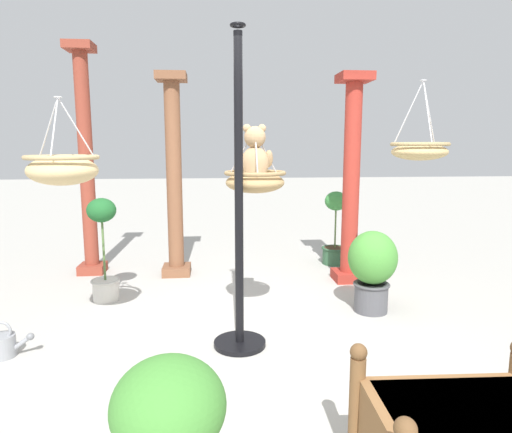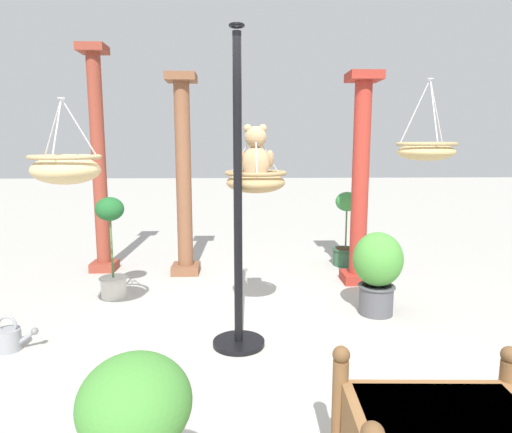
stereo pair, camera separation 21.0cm
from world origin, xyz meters
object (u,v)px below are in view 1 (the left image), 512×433
Objects in this scene: greenhouse_pillar_right at (174,181)px; potted_plant_flowering_red at (335,231)px; greenhouse_pillar_left at (351,184)px; potted_plant_small_succulent at (372,266)px; hanging_basket_left_high at (63,169)px; potted_plant_bushy_green at (104,248)px; watering_can at (4,345)px; teddy_bear at (254,156)px; display_pole_central at (239,251)px; hanging_basket_with_teddy at (255,180)px; hanging_basket_right_low at (420,150)px; greenhouse_pillar_far_back at (86,166)px.

potted_plant_flowering_red is at bearing 8.34° from greenhouse_pillar_right.
greenhouse_pillar_left is at bearing -93.11° from potted_plant_flowering_red.
greenhouse_pillar_right is at bearing 143.80° from potted_plant_small_succulent.
potted_plant_flowering_red is at bearing 85.97° from potted_plant_small_succulent.
potted_plant_bushy_green is (-0.03, 1.21, -0.91)m from hanging_basket_left_high.
watering_can is at bearing -111.23° from potted_plant_bushy_green.
teddy_bear reaches higher than potted_plant_small_succulent.
display_pole_central reaches higher than potted_plant_bushy_green.
greenhouse_pillar_left reaches higher than hanging_basket_with_teddy.
hanging_basket_right_low reaches higher than potted_plant_bushy_green.
greenhouse_pillar_far_back reaches higher than potted_plant_flowering_red.
potted_plant_bushy_green is (-3.15, 0.72, -1.05)m from hanging_basket_right_low.
potted_plant_small_succulent reaches higher than watering_can.
potted_plant_bushy_green is 1.35× the size of potted_plant_small_succulent.
potted_plant_small_succulent is at bearing -28.01° from greenhouse_pillar_far_back.
potted_plant_bushy_green is 2.84m from potted_plant_small_succulent.
display_pole_central is 0.83m from teddy_bear.
hanging_basket_with_teddy reaches higher than potted_plant_bushy_green.
greenhouse_pillar_far_back is 3.52× the size of potted_plant_small_succulent.
greenhouse_pillar_right reaches higher than hanging_basket_right_low.
greenhouse_pillar_right is 3.07× the size of potted_plant_small_succulent.
greenhouse_pillar_right is (-2.45, 1.65, -0.40)m from hanging_basket_right_low.
potted_plant_bushy_green is (-2.91, -1.26, 0.11)m from potted_plant_flowering_red.
teddy_bear is at bearing 90.00° from hanging_basket_with_teddy.
hanging_basket_with_teddy is at bearing -66.19° from greenhouse_pillar_right.
potted_plant_flowering_red is at bearing 58.98° from hanging_basket_with_teddy.
greenhouse_pillar_left is 1.30m from potted_plant_small_succulent.
hanging_basket_with_teddy is 2.79m from potted_plant_flowering_red.
hanging_basket_with_teddy is at bearing -90.00° from teddy_bear.
potted_plant_flowering_red is at bearing 96.86° from hanging_basket_right_low.
display_pole_central is at bearing -52.29° from greenhouse_pillar_far_back.
watering_can is (-2.05, -0.27, -1.28)m from hanging_basket_with_teddy.
hanging_basket_right_low reaches higher than watering_can.
display_pole_central is at bearing -130.47° from greenhouse_pillar_left.
hanging_basket_left_high is at bearing -171.00° from hanging_basket_right_low.
display_pole_central is at bearing -121.01° from potted_plant_flowering_red.
greenhouse_pillar_right is 2.37m from potted_plant_flowering_red.
greenhouse_pillar_far_back reaches higher than hanging_basket_with_teddy.
display_pole_central reaches higher than hanging_basket_left_high.
potted_plant_bushy_green is (0.44, -1.11, -0.83)m from greenhouse_pillar_far_back.
greenhouse_pillar_far_back is 8.41× the size of watering_can.
display_pole_central is 2.29× the size of potted_plant_bushy_green.
hanging_basket_left_high is 0.91× the size of hanging_basket_right_low.
potted_plant_bushy_green is at bearing -68.62° from greenhouse_pillar_far_back.
potted_plant_bushy_green is at bearing 146.92° from hanging_basket_with_teddy.
hanging_basket_with_teddy is 0.21× the size of greenhouse_pillar_left.
potted_plant_flowering_red is (1.36, 2.26, -0.91)m from hanging_basket_with_teddy.
watering_can is at bearing -172.37° from hanging_basket_with_teddy.
hanging_basket_left_high is 2.37m from greenhouse_pillar_far_back.
potted_plant_small_succulent is (1.23, 0.41, -0.91)m from hanging_basket_with_teddy.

